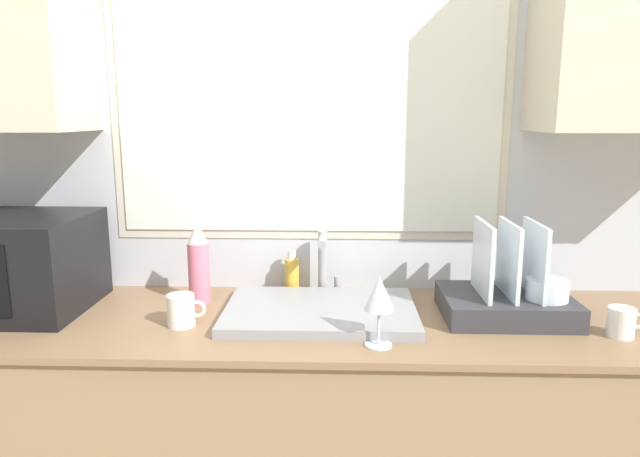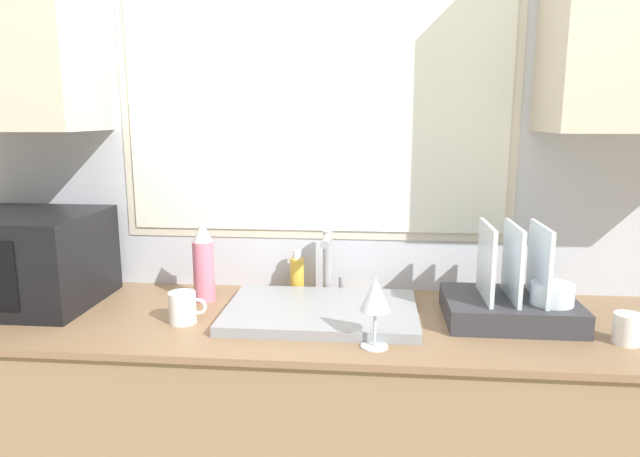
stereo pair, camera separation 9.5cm
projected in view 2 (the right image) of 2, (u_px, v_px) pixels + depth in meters
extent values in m
cube|color=#8C7251|center=(306.00, 453.00, 1.81)|extent=(2.49, 0.60, 0.87)
cube|color=#846647|center=(305.00, 320.00, 1.72)|extent=(2.52, 0.63, 0.02)
cube|color=silver|center=(316.00, 171.00, 1.96)|extent=(6.00, 0.06, 2.60)
cube|color=beige|center=(315.00, 109.00, 1.89)|extent=(1.33, 0.01, 0.88)
cube|color=white|center=(315.00, 109.00, 1.89)|extent=(1.27, 0.01, 0.82)
cube|color=gray|center=(321.00, 311.00, 1.73)|extent=(0.57, 0.40, 0.03)
cylinder|color=#99999E|center=(328.00, 263.00, 1.93)|extent=(0.03, 0.03, 0.22)
cylinder|color=#99999E|center=(326.00, 240.00, 1.85)|extent=(0.03, 0.13, 0.03)
cylinder|color=#99999E|center=(342.00, 285.00, 1.94)|extent=(0.02, 0.02, 0.06)
cube|color=black|center=(18.00, 259.00, 1.83)|extent=(0.50, 0.40, 0.30)
cube|color=#333338|center=(510.00, 309.00, 1.69)|extent=(0.38, 0.29, 0.07)
cube|color=silver|center=(486.00, 261.00, 1.66)|extent=(0.01, 0.22, 0.22)
cube|color=silver|center=(513.00, 262.00, 1.66)|extent=(0.01, 0.22, 0.22)
cube|color=silver|center=(540.00, 262.00, 1.65)|extent=(0.01, 0.22, 0.22)
cylinder|color=silver|center=(552.00, 294.00, 1.62)|extent=(0.12, 0.12, 0.06)
cylinder|color=#D8728C|center=(204.00, 271.00, 1.86)|extent=(0.07, 0.07, 0.20)
cone|color=silver|center=(202.00, 231.00, 1.83)|extent=(0.06, 0.06, 0.07)
cylinder|color=gold|center=(297.00, 275.00, 1.96)|extent=(0.05, 0.05, 0.12)
cylinder|color=white|center=(297.00, 254.00, 1.95)|extent=(0.03, 0.03, 0.03)
cylinder|color=white|center=(182.00, 308.00, 1.67)|extent=(0.08, 0.08, 0.09)
torus|color=white|center=(198.00, 307.00, 1.66)|extent=(0.05, 0.01, 0.05)
cylinder|color=silver|center=(374.00, 346.00, 1.50)|extent=(0.07, 0.07, 0.00)
cylinder|color=silver|center=(375.00, 328.00, 1.49)|extent=(0.01, 0.01, 0.10)
cone|color=silver|center=(375.00, 294.00, 1.47)|extent=(0.08, 0.08, 0.09)
cylinder|color=white|center=(627.00, 329.00, 1.51)|extent=(0.07, 0.07, 0.08)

